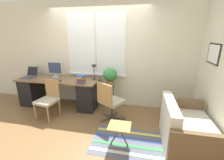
{
  "coord_description": "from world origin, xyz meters",
  "views": [
    {
      "loc": [
        1.13,
        -3.02,
        1.86
      ],
      "look_at": [
        0.47,
        0.17,
        0.86
      ],
      "focal_mm": 24.0,
      "sensor_mm": 36.0,
      "label": 1
    }
  ],
  "objects_px": {
    "keyboard": "(51,80)",
    "plant_stand": "(110,89)",
    "office_chair_swivel": "(110,101)",
    "potted_plant": "(110,75)",
    "desk_lamp": "(94,68)",
    "mouse": "(60,81)",
    "couch_loveseat": "(185,131)",
    "folding_stool": "(120,128)",
    "monitor": "(55,69)",
    "laptop": "(30,75)",
    "book_stack": "(81,79)",
    "desk_chair_wooden": "(49,98)"
  },
  "relations": [
    {
      "from": "desk_lamp",
      "to": "office_chair_swivel",
      "type": "distance_m",
      "value": 1.0
    },
    {
      "from": "mouse",
      "to": "potted_plant",
      "type": "bearing_deg",
      "value": 13.73
    },
    {
      "from": "office_chair_swivel",
      "to": "potted_plant",
      "type": "xyz_separation_m",
      "value": [
        -0.12,
        0.58,
        0.41
      ]
    },
    {
      "from": "office_chair_swivel",
      "to": "couch_loveseat",
      "type": "distance_m",
      "value": 1.54
    },
    {
      "from": "mouse",
      "to": "book_stack",
      "type": "distance_m",
      "value": 0.57
    },
    {
      "from": "book_stack",
      "to": "potted_plant",
      "type": "height_order",
      "value": "potted_plant"
    },
    {
      "from": "keyboard",
      "to": "couch_loveseat",
      "type": "xyz_separation_m",
      "value": [
        3.03,
        -0.82,
        -0.47
      ]
    },
    {
      "from": "couch_loveseat",
      "to": "plant_stand",
      "type": "distance_m",
      "value": 1.92
    },
    {
      "from": "monitor",
      "to": "folding_stool",
      "type": "distance_m",
      "value": 2.47
    },
    {
      "from": "potted_plant",
      "to": "desk_lamp",
      "type": "bearing_deg",
      "value": 176.51
    },
    {
      "from": "monitor",
      "to": "keyboard",
      "type": "bearing_deg",
      "value": -83.83
    },
    {
      "from": "desk_lamp",
      "to": "folding_stool",
      "type": "height_order",
      "value": "desk_lamp"
    },
    {
      "from": "mouse",
      "to": "potted_plant",
      "type": "height_order",
      "value": "potted_plant"
    },
    {
      "from": "couch_loveseat",
      "to": "folding_stool",
      "type": "relative_size",
      "value": 2.96
    },
    {
      "from": "laptop",
      "to": "mouse",
      "type": "height_order",
      "value": "laptop"
    },
    {
      "from": "keyboard",
      "to": "folding_stool",
      "type": "bearing_deg",
      "value": -28.96
    },
    {
      "from": "desk_lamp",
      "to": "book_stack",
      "type": "xyz_separation_m",
      "value": [
        -0.21,
        -0.36,
        -0.2
      ]
    },
    {
      "from": "mouse",
      "to": "folding_stool",
      "type": "xyz_separation_m",
      "value": [
        1.66,
        -1.06,
        -0.4
      ]
    },
    {
      "from": "folding_stool",
      "to": "monitor",
      "type": "bearing_deg",
      "value": 145.35
    },
    {
      "from": "potted_plant",
      "to": "folding_stool",
      "type": "bearing_deg",
      "value": -71.13
    },
    {
      "from": "laptop",
      "to": "desk_chair_wooden",
      "type": "xyz_separation_m",
      "value": [
        0.9,
        -0.58,
        -0.35
      ]
    },
    {
      "from": "mouse",
      "to": "monitor",
      "type": "bearing_deg",
      "value": 135.72
    },
    {
      "from": "monitor",
      "to": "plant_stand",
      "type": "xyz_separation_m",
      "value": [
        1.51,
        -0.01,
        -0.45
      ]
    },
    {
      "from": "keyboard",
      "to": "mouse",
      "type": "height_order",
      "value": "mouse"
    },
    {
      "from": "potted_plant",
      "to": "mouse",
      "type": "bearing_deg",
      "value": -166.27
    },
    {
      "from": "keyboard",
      "to": "office_chair_swivel",
      "type": "distance_m",
      "value": 1.65
    },
    {
      "from": "plant_stand",
      "to": "desk_lamp",
      "type": "bearing_deg",
      "value": 176.51
    },
    {
      "from": "couch_loveseat",
      "to": "folding_stool",
      "type": "height_order",
      "value": "couch_loveseat"
    },
    {
      "from": "mouse",
      "to": "couch_loveseat",
      "type": "bearing_deg",
      "value": -16.32
    },
    {
      "from": "monitor",
      "to": "potted_plant",
      "type": "xyz_separation_m",
      "value": [
        1.51,
        -0.01,
        -0.08
      ]
    },
    {
      "from": "mouse",
      "to": "plant_stand",
      "type": "relative_size",
      "value": 0.11
    },
    {
      "from": "monitor",
      "to": "mouse",
      "type": "distance_m",
      "value": 0.48
    },
    {
      "from": "keyboard",
      "to": "plant_stand",
      "type": "bearing_deg",
      "value": 10.66
    },
    {
      "from": "couch_loveseat",
      "to": "folding_stool",
      "type": "bearing_deg",
      "value": 102.88
    },
    {
      "from": "laptop",
      "to": "desk_chair_wooden",
      "type": "distance_m",
      "value": 1.13
    },
    {
      "from": "mouse",
      "to": "office_chair_swivel",
      "type": "xyz_separation_m",
      "value": [
        1.32,
        -0.29,
        -0.29
      ]
    },
    {
      "from": "plant_stand",
      "to": "potted_plant",
      "type": "relative_size",
      "value": 1.4
    },
    {
      "from": "mouse",
      "to": "desk_lamp",
      "type": "bearing_deg",
      "value": 22.33
    },
    {
      "from": "monitor",
      "to": "office_chair_swivel",
      "type": "bearing_deg",
      "value": -20.06
    },
    {
      "from": "monitor",
      "to": "book_stack",
      "type": "distance_m",
      "value": 0.95
    },
    {
      "from": "book_stack",
      "to": "plant_stand",
      "type": "xyz_separation_m",
      "value": [
        0.63,
        0.34,
        -0.32
      ]
    },
    {
      "from": "laptop",
      "to": "couch_loveseat",
      "type": "relative_size",
      "value": 0.3
    },
    {
      "from": "plant_stand",
      "to": "folding_stool",
      "type": "height_order",
      "value": "plant_stand"
    },
    {
      "from": "plant_stand",
      "to": "folding_stool",
      "type": "relative_size",
      "value": 1.53
    },
    {
      "from": "mouse",
      "to": "laptop",
      "type": "bearing_deg",
      "value": 170.15
    },
    {
      "from": "monitor",
      "to": "plant_stand",
      "type": "height_order",
      "value": "monitor"
    },
    {
      "from": "book_stack",
      "to": "mouse",
      "type": "bearing_deg",
      "value": 175.29
    },
    {
      "from": "laptop",
      "to": "folding_stool",
      "type": "height_order",
      "value": "laptop"
    },
    {
      "from": "mouse",
      "to": "book_stack",
      "type": "bearing_deg",
      "value": -4.71
    },
    {
      "from": "office_chair_swivel",
      "to": "potted_plant",
      "type": "relative_size",
      "value": 2.03
    }
  ]
}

